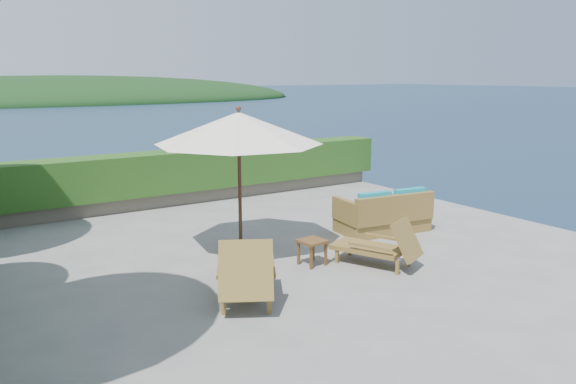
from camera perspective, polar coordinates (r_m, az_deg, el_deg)
ground at (r=9.95m, az=1.08°, el=-7.19°), size 12.00×12.00×0.00m
foundation at (r=10.56m, az=1.05°, el=-15.18°), size 12.00×12.00×3.00m
offshore_island at (r=150.98m, az=-21.82°, el=8.56°), size 126.00×57.60×12.60m
planter_wall_far at (r=14.71m, az=-11.28°, el=-0.45°), size 12.00×0.60×0.36m
hedge_far at (r=14.58m, az=-11.39°, el=2.12°), size 12.40×0.90×1.00m
patio_umbrella at (r=10.07m, az=-5.03°, el=6.32°), size 3.63×3.63×2.71m
lounge_left at (r=8.27m, az=-4.25°, el=-8.04°), size 1.52×1.93×1.04m
lounge_right at (r=9.81m, az=9.38°, el=-5.40°), size 1.18×1.63×0.87m
side_table at (r=9.73m, az=2.48°, el=-5.34°), size 0.46×0.46×0.45m
wicker_loveseat at (r=11.95m, az=9.74°, el=-2.30°), size 2.02×1.21×0.94m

